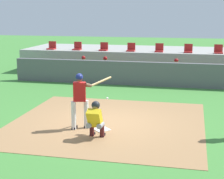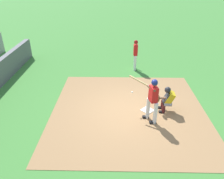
{
  "view_description": "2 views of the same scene",
  "coord_description": "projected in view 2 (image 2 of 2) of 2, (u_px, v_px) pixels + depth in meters",
  "views": [
    {
      "loc": [
        2.74,
        -11.54,
        3.71
      ],
      "look_at": [
        0.0,
        0.7,
        1.0
      ],
      "focal_mm": 58.77,
      "sensor_mm": 36.0,
      "label": 1
    },
    {
      "loc": [
        -7.62,
        0.54,
        5.2
      ],
      "look_at": [
        0.0,
        0.7,
        1.0
      ],
      "focal_mm": 34.75,
      "sensor_mm": 36.0,
      "label": 2
    }
  ],
  "objects": [
    {
      "name": "home_plate",
      "position": [
        147.0,
        110.0,
        9.15
      ],
      "size": [
        0.62,
        0.62,
        0.02
      ],
      "primitive_type": "cube",
      "rotation": [
        0.0,
        0.0,
        0.79
      ],
      "color": "white",
      "rests_on": "dirt_infield"
    },
    {
      "name": "dirt_infield",
      "position": [
        129.0,
        110.0,
        9.17
      ],
      "size": [
        6.4,
        6.4,
        0.01
      ],
      "primitive_type": "cube",
      "color": "#9E754C",
      "rests_on": "ground"
    },
    {
      "name": "batter_at_plate",
      "position": [
        152.0,
        98.0,
        8.06
      ],
      "size": [
        1.09,
        1.06,
        1.8
      ],
      "color": "silver",
      "rests_on": "ground"
    },
    {
      "name": "on_deck_batter",
      "position": [
        135.0,
        53.0,
        12.45
      ],
      "size": [
        0.58,
        0.23,
        1.79
      ],
      "color": "silver",
      "rests_on": "ground"
    },
    {
      "name": "catcher_crouched",
      "position": [
        166.0,
        98.0,
        8.85
      ],
      "size": [
        0.49,
        1.78,
        1.13
      ],
      "color": "gray",
      "rests_on": "ground"
    },
    {
      "name": "ground_plane",
      "position": [
        128.0,
        110.0,
        9.17
      ],
      "size": [
        80.0,
        80.0,
        0.0
      ],
      "primitive_type": "plane",
      "color": "#428438"
    }
  ]
}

